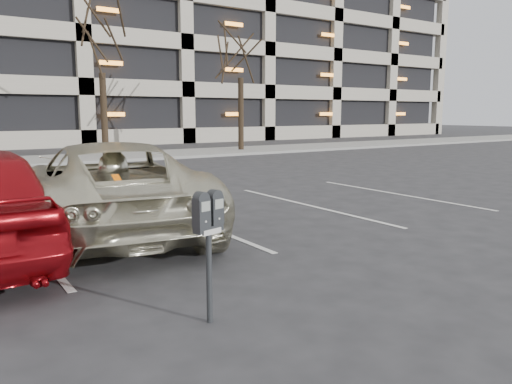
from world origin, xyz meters
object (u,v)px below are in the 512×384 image
Objects in this scene: parking_meter at (208,225)px; tree_d at (241,31)px; tree_c at (100,19)px; suv_silver at (109,187)px.

tree_d is at bearing 42.15° from parking_meter.
tree_d reaches higher than tree_c.
suv_silver is (-11.12, -13.69, -5.24)m from tree_d.
suv_silver is (0.37, 4.16, -0.20)m from parking_meter.
tree_d is 1.43× the size of suv_silver.
parking_meter is 4.19m from suv_silver.
tree_d reaches higher than parking_meter.
suv_silver is (-4.12, -13.69, -5.14)m from tree_c.
tree_d is at bearing -120.56° from suv_silver.
suv_silver is at bearing -106.77° from tree_c.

